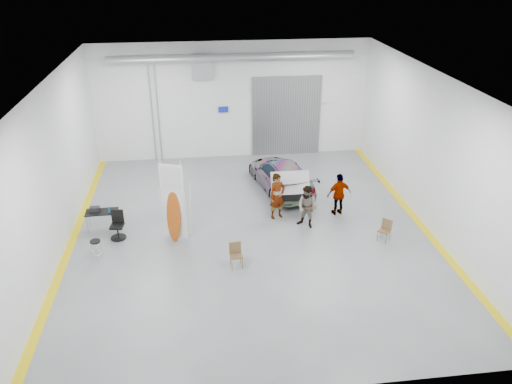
{
  "coord_description": "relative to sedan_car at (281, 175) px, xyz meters",
  "views": [
    {
      "loc": [
        -1.9,
        -16.86,
        10.07
      ],
      "look_at": [
        0.26,
        0.42,
        1.5
      ],
      "focal_mm": 35.0,
      "sensor_mm": 36.0,
      "label": 1
    }
  ],
  "objects": [
    {
      "name": "folding_chair_far",
      "position": [
        3.11,
        -5.0,
        -0.43
      ],
      "size": [
        0.56,
        0.63,
        0.85
      ],
      "rotation": [
        0.0,
        0.0,
        -0.77
      ],
      "color": "brown",
      "rests_on": "ground"
    },
    {
      "name": "trunk_lid",
      "position": [
        0.0,
        -2.14,
        0.71
      ],
      "size": [
        1.61,
        0.98,
        0.04
      ],
      "primitive_type": "cube",
      "color": "silver",
      "rests_on": "sedan_car"
    },
    {
      "name": "room_shell",
      "position": [
        -1.58,
        -1.46,
        3.39
      ],
      "size": [
        14.02,
        16.18,
        6.01
      ],
      "color": "silver",
      "rests_on": "ground"
    },
    {
      "name": "person_b",
      "position": [
        0.43,
        -3.59,
        0.19
      ],
      "size": [
        1.09,
        1.05,
        1.76
      ],
      "primitive_type": "imported",
      "rotation": [
        0.0,
        0.0,
        -0.66
      ],
      "color": "teal",
      "rests_on": "ground"
    },
    {
      "name": "work_table",
      "position": [
        -7.66,
        -2.76,
        0.09
      ],
      "size": [
        1.25,
        0.64,
        1.01
      ],
      "rotation": [
        0.0,
        0.0,
        0.02
      ],
      "color": "#969A9E",
      "rests_on": "ground"
    },
    {
      "name": "folding_chair_near",
      "position": [
        -2.61,
        -6.03,
        -0.41
      ],
      "size": [
        0.46,
        0.47,
        0.89
      ],
      "rotation": [
        0.0,
        0.0,
        0.09
      ],
      "color": "brown",
      "rests_on": "ground"
    },
    {
      "name": "person_c",
      "position": [
        1.97,
        -2.69,
        0.22
      ],
      "size": [
        1.11,
        0.62,
        1.82
      ],
      "primitive_type": "imported",
      "rotation": [
        0.0,
        0.0,
        3.32
      ],
      "color": "#A25036",
      "rests_on": "ground"
    },
    {
      "name": "office_chair",
      "position": [
        -6.93,
        -3.52,
        -0.2
      ],
      "size": [
        0.59,
        0.59,
        1.11
      ],
      "rotation": [
        0.0,
        0.0,
        -0.12
      ],
      "color": "black",
      "rests_on": "ground"
    },
    {
      "name": "ground",
      "position": [
        -1.82,
        -3.68,
        -0.69
      ],
      "size": [
        16.0,
        16.0,
        0.0
      ],
      "primitive_type": "plane",
      "color": "slate",
      "rests_on": "ground"
    },
    {
      "name": "surfboard_display",
      "position": [
        -4.65,
        -3.99,
        0.65
      ],
      "size": [
        0.89,
        0.48,
        3.32
      ],
      "rotation": [
        0.0,
        0.0,
        -0.35
      ],
      "color": "white",
      "rests_on": "ground"
    },
    {
      "name": "sedan_car",
      "position": [
        0.0,
        0.0,
        0.0
      ],
      "size": [
        2.85,
        5.06,
        1.38
      ],
      "primitive_type": "imported",
      "rotation": [
        0.0,
        0.0,
        3.34
      ],
      "color": "white",
      "rests_on": "ground"
    },
    {
      "name": "person_a",
      "position": [
        -0.62,
        -2.69,
        0.29
      ],
      "size": [
        0.84,
        0.71,
        1.96
      ],
      "primitive_type": "imported",
      "rotation": [
        0.0,
        0.0,
        0.41
      ],
      "color": "#8C704C",
      "rests_on": "ground"
    },
    {
      "name": "shop_stool",
      "position": [
        -7.51,
        -4.92,
        -0.32
      ],
      "size": [
        0.38,
        0.38,
        0.75
      ],
      "rotation": [
        0.0,
        0.0,
        0.29
      ],
      "color": "black",
      "rests_on": "ground"
    }
  ]
}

